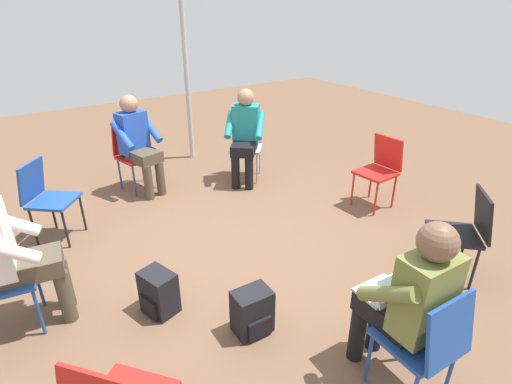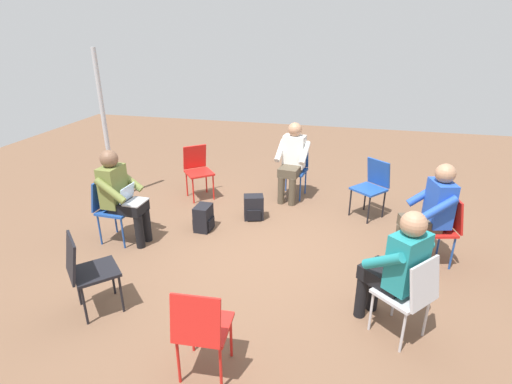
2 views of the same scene
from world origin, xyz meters
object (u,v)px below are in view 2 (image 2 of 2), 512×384
(chair_northeast, at_px, (410,292))
(person_in_white, at_px, (292,158))
(person_with_laptop, at_px, (121,193))
(person_in_blue, at_px, (430,209))
(chair_east, at_px, (201,327))
(backpack_near_laptop_user, at_px, (203,219))
(person_in_teal, at_px, (397,264))
(chair_southeast, at_px, (87,268))
(backpack_by_empty_chair, at_px, (254,209))
(chair_south, at_px, (111,205))
(chair_southwest, at_px, (198,168))
(chair_west, at_px, (295,166))
(chair_northwest, at_px, (372,184))
(chair_north, at_px, (442,225))

(chair_northeast, bearing_deg, person_in_white, 67.84)
(person_with_laptop, bearing_deg, chair_northeast, 75.79)
(person_in_blue, bearing_deg, chair_east, 124.55)
(backpack_near_laptop_user, bearing_deg, person_in_teal, 58.69)
(chair_southeast, height_order, backpack_by_empty_chair, chair_southeast)
(chair_south, bearing_deg, chair_southwest, 163.65)
(backpack_near_laptop_user, bearing_deg, chair_southwest, -155.88)
(chair_west, xyz_separation_m, backpack_by_empty_chair, (1.04, -0.44, -0.34))
(person_in_white, bearing_deg, chair_northeast, 124.39)
(chair_northeast, height_order, person_with_laptop, person_with_laptop)
(chair_east, relative_size, backpack_near_laptop_user, 2.36)
(backpack_by_empty_chair, bearing_deg, chair_southwest, -118.88)
(chair_northwest, relative_size, chair_north, 1.00)
(backpack_near_laptop_user, bearing_deg, person_in_blue, 86.73)
(person_in_teal, relative_size, backpack_near_laptop_user, 3.44)
(chair_east, relative_size, chair_southeast, 1.00)
(chair_south, xyz_separation_m, chair_west, (-2.07, 2.08, 0.00))
(chair_northwest, bearing_deg, chair_south, 65.00)
(chair_south, relative_size, person_in_blue, 0.69)
(chair_northeast, height_order, chair_west, same)
(chair_west, bearing_deg, person_in_blue, 144.14)
(backpack_by_empty_chair, bearing_deg, chair_northeast, 42.86)
(person_with_laptop, distance_m, person_in_white, 2.69)
(chair_north, bearing_deg, chair_southwest, 56.70)
(chair_southwest, distance_m, person_in_white, 1.54)
(chair_northeast, relative_size, chair_southeast, 1.00)
(chair_southwest, xyz_separation_m, backpack_by_empty_chair, (0.60, 1.08, -0.34))
(chair_southwest, relative_size, backpack_near_laptop_user, 2.36)
(chair_south, xyz_separation_m, chair_southeast, (1.35, 0.58, 0.00))
(chair_east, bearing_deg, person_with_laptop, 130.37)
(chair_southwest, bearing_deg, chair_east, 71.84)
(person_in_teal, bearing_deg, chair_south, 116.08)
(backpack_by_empty_chair, bearing_deg, person_in_white, 154.54)
(chair_northwest, distance_m, chair_southeast, 3.96)
(person_with_laptop, height_order, person_in_blue, same)
(chair_west, height_order, person_in_blue, person_in_blue)
(chair_northwest, height_order, person_with_laptop, person_with_laptop)
(chair_south, bearing_deg, chair_north, 98.27)
(chair_north, distance_m, backpack_by_empty_chair, 2.51)
(chair_north, relative_size, chair_southeast, 1.00)
(chair_east, bearing_deg, person_in_teal, 28.93)
(chair_east, relative_size, person_in_teal, 0.69)
(chair_northwest, height_order, chair_west, same)
(person_with_laptop, xyz_separation_m, backpack_by_empty_chair, (-1.04, 1.47, -0.53))
(chair_southeast, relative_size, person_in_teal, 0.69)
(chair_east, bearing_deg, chair_west, 84.44)
(person_in_teal, bearing_deg, person_in_white, 66.69)
(person_in_teal, bearing_deg, chair_west, 65.08)
(person_in_blue, relative_size, backpack_by_empty_chair, 3.44)
(chair_southeast, bearing_deg, chair_south, 157.81)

